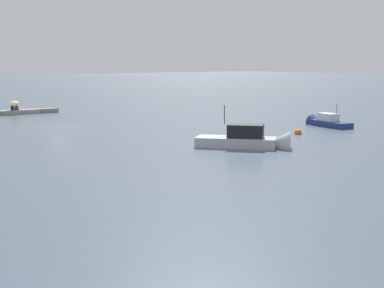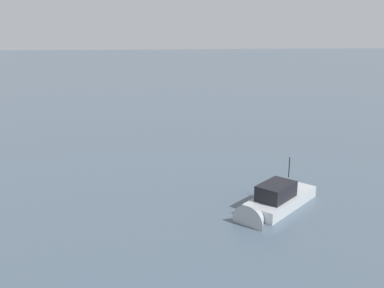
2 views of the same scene
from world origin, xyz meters
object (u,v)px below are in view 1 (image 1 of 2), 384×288
umbrella_open_yellow (14,101)px  motorboat_grey_near (251,142)px  person_seated_dark_right (12,108)px  motorboat_navy_mid (326,123)px  mooring_buoy_near (298,133)px  person_seated_maroon_left (17,108)px

umbrella_open_yellow → motorboat_grey_near: bearing=99.5°
person_seated_dark_right → umbrella_open_yellow: umbrella_open_yellow is taller
umbrella_open_yellow → motorboat_grey_near: motorboat_grey_near is taller
motorboat_grey_near → motorboat_navy_mid: (-16.05, -6.25, -0.11)m
umbrella_open_yellow → motorboat_navy_mid: size_ratio=0.23×
mooring_buoy_near → umbrella_open_yellow: bearing=-66.3°
person_seated_maroon_left → umbrella_open_yellow: (0.27, -0.10, 0.86)m
person_seated_dark_right → motorboat_navy_mid: motorboat_navy_mid is taller
umbrella_open_yellow → motorboat_navy_mid: motorboat_navy_mid is taller
person_seated_dark_right → umbrella_open_yellow: (-0.29, -0.16, 0.86)m
umbrella_open_yellow → motorboat_navy_mid: (-22.42, 31.85, -1.34)m
umbrella_open_yellow → motorboat_grey_near: size_ratio=0.19×
person_seated_maroon_left → motorboat_navy_mid: bearing=129.5°
umbrella_open_yellow → mooring_buoy_near: size_ratio=1.91×
person_seated_maroon_left → umbrella_open_yellow: 0.91m
umbrella_open_yellow → person_seated_maroon_left: bearing=160.3°
person_seated_maroon_left → person_seated_dark_right: same height
umbrella_open_yellow → motorboat_navy_mid: bearing=125.1°
motorboat_navy_mid → mooring_buoy_near: size_ratio=8.26×
umbrella_open_yellow → motorboat_grey_near: 38.65m
motorboat_grey_near → mooring_buoy_near: size_ratio=10.14×
motorboat_grey_near → motorboat_navy_mid: bearing=159.2°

